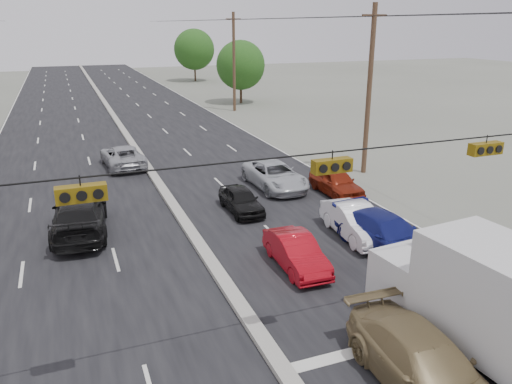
{
  "coord_description": "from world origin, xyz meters",
  "views": [
    {
      "loc": [
        -4.66,
        -10.59,
        8.84
      ],
      "look_at": [
        2.44,
        7.73,
        2.2
      ],
      "focal_mm": 35.0,
      "sensor_mm": 36.0,
      "label": 1
    }
  ],
  "objects_px": {
    "red_sedan": "(296,252)",
    "oncoming_near": "(80,217)",
    "queue_car_c": "(275,176)",
    "tree_right_mid": "(241,65)",
    "box_truck": "(490,305)",
    "queue_car_a": "(241,200)",
    "queue_car_b": "(355,222)",
    "utility_pole_right_c": "(234,62)",
    "tan_sedan": "(424,366)",
    "black_suv": "(511,308)",
    "tree_right_far": "(194,49)",
    "queue_car_e": "(336,182)",
    "utility_pole_right_b": "(369,90)",
    "queue_car_d": "(386,234)",
    "oncoming_far": "(123,156)"
  },
  "relations": [
    {
      "from": "queue_car_c",
      "to": "oncoming_far",
      "type": "relative_size",
      "value": 1.02
    },
    {
      "from": "utility_pole_right_c",
      "to": "queue_car_d",
      "type": "height_order",
      "value": "utility_pole_right_c"
    },
    {
      "from": "black_suv",
      "to": "queue_car_d",
      "type": "xyz_separation_m",
      "value": [
        0.0,
        6.22,
        -0.14
      ]
    },
    {
      "from": "tree_right_mid",
      "to": "utility_pole_right_b",
      "type": "bearing_deg",
      "value": -94.76
    },
    {
      "from": "red_sedan",
      "to": "queue_car_d",
      "type": "xyz_separation_m",
      "value": [
        4.05,
        0.03,
        0.11
      ]
    },
    {
      "from": "queue_car_a",
      "to": "queue_car_c",
      "type": "relative_size",
      "value": 0.7
    },
    {
      "from": "box_truck",
      "to": "red_sedan",
      "type": "relative_size",
      "value": 1.83
    },
    {
      "from": "box_truck",
      "to": "tree_right_mid",
      "type": "bearing_deg",
      "value": 73.1
    },
    {
      "from": "tree_right_far",
      "to": "queue_car_c",
      "type": "height_order",
      "value": "tree_right_far"
    },
    {
      "from": "queue_car_d",
      "to": "queue_car_e",
      "type": "bearing_deg",
      "value": 69.99
    },
    {
      "from": "queue_car_c",
      "to": "tree_right_mid",
      "type": "bearing_deg",
      "value": 72.0
    },
    {
      "from": "oncoming_near",
      "to": "oncoming_far",
      "type": "height_order",
      "value": "oncoming_near"
    },
    {
      "from": "tree_right_mid",
      "to": "oncoming_far",
      "type": "height_order",
      "value": "tree_right_mid"
    },
    {
      "from": "utility_pole_right_c",
      "to": "queue_car_c",
      "type": "bearing_deg",
      "value": -103.97
    },
    {
      "from": "tree_right_far",
      "to": "box_truck",
      "type": "height_order",
      "value": "tree_right_far"
    },
    {
      "from": "tree_right_far",
      "to": "queue_car_a",
      "type": "distance_m",
      "value": 60.39
    },
    {
      "from": "tree_right_mid",
      "to": "queue_car_d",
      "type": "xyz_separation_m",
      "value": [
        -8.0,
        -40.14,
        -3.59
      ]
    },
    {
      "from": "tree_right_far",
      "to": "queue_car_e",
      "type": "relative_size",
      "value": 2.02
    },
    {
      "from": "queue_car_b",
      "to": "queue_car_c",
      "type": "distance_m",
      "value": 7.62
    },
    {
      "from": "tree_right_mid",
      "to": "tree_right_far",
      "type": "xyz_separation_m",
      "value": [
        1.0,
        25.0,
        0.62
      ]
    },
    {
      "from": "queue_car_b",
      "to": "utility_pole_right_b",
      "type": "bearing_deg",
      "value": 59.85
    },
    {
      "from": "tree_right_mid",
      "to": "oncoming_near",
      "type": "xyz_separation_m",
      "value": [
        -19.52,
        -33.84,
        -3.52
      ]
    },
    {
      "from": "queue_car_c",
      "to": "oncoming_near",
      "type": "distance_m",
      "value": 10.99
    },
    {
      "from": "queue_car_b",
      "to": "black_suv",
      "type": "bearing_deg",
      "value": -82.36
    },
    {
      "from": "queue_car_c",
      "to": "queue_car_e",
      "type": "xyz_separation_m",
      "value": [
        2.64,
        -2.29,
        -0.02
      ]
    },
    {
      "from": "tree_right_mid",
      "to": "queue_car_d",
      "type": "distance_m",
      "value": 41.09
    },
    {
      "from": "red_sedan",
      "to": "queue_car_c",
      "type": "distance_m",
      "value": 9.8
    },
    {
      "from": "box_truck",
      "to": "black_suv",
      "type": "xyz_separation_m",
      "value": [
        1.69,
        0.7,
        -0.9
      ]
    },
    {
      "from": "tree_right_mid",
      "to": "tan_sedan",
      "type": "xyz_separation_m",
      "value": [
        -12.0,
        -47.44,
        -3.59
      ]
    },
    {
      "from": "red_sedan",
      "to": "tan_sedan",
      "type": "bearing_deg",
      "value": -87.87
    },
    {
      "from": "tan_sedan",
      "to": "queue_car_b",
      "type": "relative_size",
      "value": 1.19
    },
    {
      "from": "tan_sedan",
      "to": "queue_car_b",
      "type": "distance_m",
      "value": 9.65
    },
    {
      "from": "tan_sedan",
      "to": "oncoming_far",
      "type": "height_order",
      "value": "tan_sedan"
    },
    {
      "from": "box_truck",
      "to": "queue_car_d",
      "type": "bearing_deg",
      "value": 71.01
    },
    {
      "from": "black_suv",
      "to": "queue_car_b",
      "type": "relative_size",
      "value": 1.46
    },
    {
      "from": "red_sedan",
      "to": "box_truck",
      "type": "bearing_deg",
      "value": -69.37
    },
    {
      "from": "box_truck",
      "to": "queue_car_d",
      "type": "distance_m",
      "value": 7.2
    },
    {
      "from": "queue_car_a",
      "to": "queue_car_d",
      "type": "bearing_deg",
      "value": -58.48
    },
    {
      "from": "queue_car_a",
      "to": "queue_car_c",
      "type": "bearing_deg",
      "value": 42.96
    },
    {
      "from": "red_sedan",
      "to": "oncoming_near",
      "type": "xyz_separation_m",
      "value": [
        -7.47,
        6.33,
        0.18
      ]
    },
    {
      "from": "tree_right_far",
      "to": "queue_car_c",
      "type": "bearing_deg",
      "value": -100.08
    },
    {
      "from": "queue_car_e",
      "to": "oncoming_near",
      "type": "distance_m",
      "value": 13.24
    },
    {
      "from": "box_truck",
      "to": "queue_car_a",
      "type": "xyz_separation_m",
      "value": [
        -2.31,
        13.25,
        -1.17
      ]
    },
    {
      "from": "queue_car_b",
      "to": "utility_pole_right_c",
      "type": "bearing_deg",
      "value": 84.69
    },
    {
      "from": "utility_pole_right_b",
      "to": "red_sedan",
      "type": "bearing_deg",
      "value": -133.2
    },
    {
      "from": "queue_car_b",
      "to": "tree_right_mid",
      "type": "bearing_deg",
      "value": 82.37
    },
    {
      "from": "tan_sedan",
      "to": "queue_car_d",
      "type": "relative_size",
      "value": 1.01
    },
    {
      "from": "utility_pole_right_c",
      "to": "black_suv",
      "type": "xyz_separation_m",
      "value": [
        -5.5,
        -41.36,
        -4.23
      ]
    },
    {
      "from": "oncoming_near",
      "to": "tree_right_far",
      "type": "bearing_deg",
      "value": -104.37
    },
    {
      "from": "red_sedan",
      "to": "queue_car_e",
      "type": "height_order",
      "value": "queue_car_e"
    }
  ]
}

